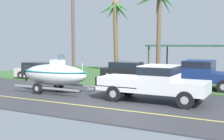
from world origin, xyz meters
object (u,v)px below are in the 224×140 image
boat_on_trailer (54,74)px  parked_sedan_far (43,71)px  pickup_truck_towing (159,82)px  parked_pickup_background (198,73)px  utility_pole (73,22)px  palm_tree_near_left (158,11)px  parked_sedan_near (128,71)px  palm_tree_far_left (116,21)px  carport_awning (193,46)px

boat_on_trailer → parked_sedan_far: size_ratio=1.22×
pickup_truck_towing → boat_on_trailer: (-6.49, 0.00, 0.05)m
parked_pickup_background → utility_pole: (-8.98, -0.82, 3.48)m
parked_pickup_background → palm_tree_near_left: palm_tree_near_left is taller
parked_sedan_near → palm_tree_near_left: palm_tree_near_left is taller
boat_on_trailer → palm_tree_far_left: bearing=98.6°
boat_on_trailer → utility_pole: 5.67m
parked_pickup_background → utility_pole: bearing=-174.8°
pickup_truck_towing → boat_on_trailer: size_ratio=0.99×
pickup_truck_towing → utility_pole: (-8.08, 4.21, 3.49)m
boat_on_trailer → parked_sedan_near: bearing=82.6°
parked_pickup_background → carport_awning: 7.97m
carport_awning → palm_tree_near_left: (-1.24, -5.98, 2.59)m
parked_sedan_far → utility_pole: (3.27, -0.34, 3.84)m
palm_tree_far_left → parked_pickup_background: bearing=-35.5°
utility_pole → boat_on_trailer: bearing=-69.4°
palm_tree_far_left → carport_awning: bearing=8.0°
boat_on_trailer → parked_sedan_far: 6.67m
boat_on_trailer → utility_pole: bearing=110.6°
palm_tree_near_left → palm_tree_far_left: 7.74m
pickup_truck_towing → utility_pole: bearing=152.5°
parked_pickup_background → palm_tree_far_left: 11.96m
boat_on_trailer → parked_sedan_near: 8.27m
parked_sedan_far → utility_pole: bearing=-6.0°
pickup_truck_towing → palm_tree_far_left: bearing=125.5°
parked_sedan_far → palm_tree_near_left: bearing=12.7°
pickup_truck_towing → palm_tree_near_left: size_ratio=0.82×
utility_pole → parked_sedan_far: bearing=174.0°
parked_sedan_near → palm_tree_near_left: 5.76m
palm_tree_far_left → parked_sedan_near: bearing=-50.2°
boat_on_trailer → palm_tree_near_left: palm_tree_near_left is taller
pickup_truck_towing → parked_sedan_far: size_ratio=1.20×
boat_on_trailer → parked_pickup_background: boat_on_trailer is taller
pickup_truck_towing → parked_pickup_background: bearing=79.8°
pickup_truck_towing → carport_awning: 12.73m
boat_on_trailer → parked_sedan_near: size_ratio=1.30×
pickup_truck_towing → parked_sedan_far: 12.23m
parked_sedan_far → carport_awning: bearing=38.0°
carport_awning → parked_pickup_background: bearing=-75.2°
parked_sedan_near → palm_tree_near_left: (3.10, -1.60, 4.58)m
boat_on_trailer → palm_tree_far_left: 12.37m
pickup_truck_towing → parked_sedan_near: (-5.43, 8.19, -0.35)m
pickup_truck_towing → carport_awning: (-1.08, 12.57, 1.64)m
parked_sedan_far → carport_awning: size_ratio=0.68×
parked_pickup_background → palm_tree_far_left: size_ratio=0.85×
pickup_truck_towing → palm_tree_near_left: (-2.33, 6.59, 4.23)m
parked_sedan_far → carport_awning: (10.26, 8.02, 1.99)m
parked_sedan_near → carport_awning: bearing=45.2°
pickup_truck_towing → palm_tree_near_left: 8.17m
utility_pole → parked_sedan_near: bearing=56.3°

